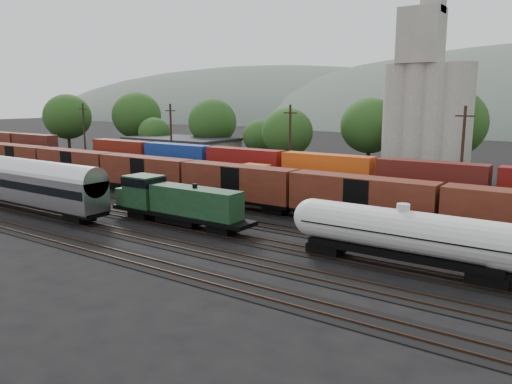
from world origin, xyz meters
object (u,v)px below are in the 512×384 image
Objects in this scene: green_locomotive at (173,201)px; tank_car_a at (402,233)px; grain_silo at (425,109)px; passenger_coach at (24,181)px; orange_locomotive at (283,185)px.

tank_car_a is (23.60, 0.00, 0.25)m from green_locomotive.
grain_silo is at bearing 72.50° from green_locomotive.
tank_car_a is 43.20m from grain_silo.
grain_silo is at bearing 55.75° from passenger_coach.
orange_locomotive is (22.27, 20.00, -1.09)m from passenger_coach.
green_locomotive reaches higher than orange_locomotive.
passenger_coach is 1.49× the size of orange_locomotive.
grain_silo reaches higher than green_locomotive.
passenger_coach reaches higher than green_locomotive.
green_locomotive is 15.49m from orange_locomotive.
orange_locomotive is (-19.72, 15.00, -0.35)m from tank_car_a.
tank_car_a is at bearing -75.41° from grain_silo.
green_locomotive is 19.09m from passenger_coach.
passenger_coach is (-18.40, -5.00, 0.99)m from green_locomotive.
green_locomotive is 0.66× the size of passenger_coach.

